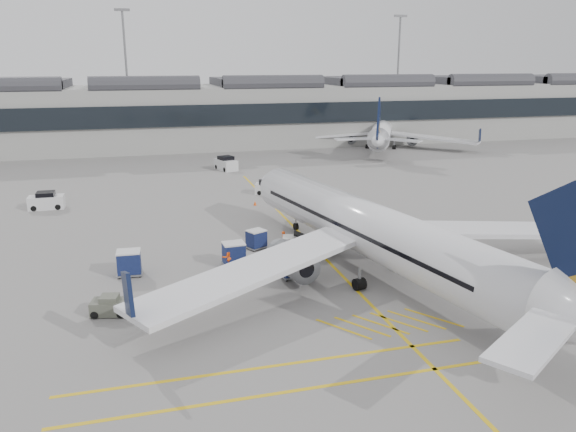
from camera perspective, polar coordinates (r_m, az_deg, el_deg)
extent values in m
plane|color=gray|center=(38.98, -7.89, -8.04)|extent=(220.00, 220.00, 0.00)
cube|color=#9E9E99|center=(108.09, -13.13, 9.79)|extent=(200.00, 20.00, 11.00)
cube|color=black|center=(97.85, -12.89, 9.83)|extent=(200.00, 0.50, 3.60)
cube|color=#38383D|center=(107.69, -13.33, 13.07)|extent=(200.00, 18.00, 1.40)
cylinder|color=slate|center=(121.59, -16.05, 13.49)|extent=(0.44, 0.44, 25.00)
cube|color=slate|center=(121.94, -16.51, 19.45)|extent=(3.00, 0.60, 0.50)
cylinder|color=slate|center=(135.22, 11.08, 13.94)|extent=(0.44, 0.44, 25.00)
cube|color=slate|center=(135.53, 11.37, 19.30)|extent=(3.00, 0.60, 0.50)
cube|color=gold|center=(50.14, 1.97, -2.49)|extent=(0.25, 60.00, 0.01)
cylinder|color=silver|center=(42.27, 8.41, -1.36)|extent=(10.11, 31.97, 3.99)
cone|color=silver|center=(57.48, -1.84, 3.29)|extent=(4.74, 4.94, 3.99)
cube|color=silver|center=(36.59, -3.35, -5.48)|extent=(17.59, 12.13, 0.37)
cube|color=silver|center=(47.75, 19.46, -1.32)|extent=(18.34, 5.91, 0.37)
cylinder|color=slate|center=(40.21, 0.63, -4.62)|extent=(2.93, 4.18, 2.23)
cylinder|color=slate|center=(46.81, 14.17, -2.18)|extent=(2.93, 4.18, 2.23)
cylinder|color=black|center=(53.14, 0.81, -1.06)|extent=(0.42, 0.72, 0.68)
cylinder|color=black|center=(39.76, 7.26, -6.87)|extent=(0.89, 0.98, 0.85)
cylinder|color=black|center=(42.76, 13.22, -5.54)|extent=(0.89, 0.98, 0.85)
cylinder|color=silver|center=(106.31, 9.52, 8.54)|extent=(16.14, 27.28, 3.60)
cone|color=silver|center=(122.48, 9.83, 9.41)|extent=(4.94, 5.04, 3.60)
cone|color=silver|center=(89.74, 9.09, 7.55)|extent=(5.28, 5.73, 3.60)
cube|color=silver|center=(105.70, 4.48, 8.19)|extent=(16.62, 5.88, 0.34)
cube|color=silver|center=(105.05, 14.47, 7.71)|extent=(13.99, 13.91, 0.34)
cylinder|color=slate|center=(107.31, 6.50, 7.89)|extent=(3.35, 3.98, 2.01)
cylinder|color=slate|center=(106.92, 12.49, 7.60)|extent=(3.35, 3.98, 2.01)
cube|color=black|center=(89.99, 9.18, 9.29)|extent=(3.53, 6.64, 8.02)
cylinder|color=black|center=(117.56, 9.68, 7.84)|extent=(0.52, 0.67, 0.61)
cylinder|color=black|center=(104.39, 8.08, 7.01)|extent=(0.94, 0.99, 0.77)
cylinder|color=black|center=(104.22, 10.72, 6.88)|extent=(0.94, 0.99, 0.77)
cube|color=#BAB8B1|center=(46.29, 1.48, -3.55)|extent=(4.28, 2.65, 0.74)
cube|color=black|center=(46.04, 2.80, -2.57)|extent=(3.74, 2.13, 1.55)
cube|color=#BAB8B1|center=(46.07, 0.05, -2.68)|extent=(1.30, 1.58, 0.95)
cylinder|color=black|center=(45.67, -0.37, -4.00)|extent=(0.50, 0.31, 0.46)
cylinder|color=black|center=(47.05, -0.32, -3.41)|extent=(0.50, 0.31, 0.46)
cylinder|color=black|center=(45.67, 3.33, -4.03)|extent=(0.50, 0.31, 0.46)
cylinder|color=black|center=(47.06, 3.27, -3.43)|extent=(0.50, 0.31, 0.46)
cube|color=gray|center=(41.78, 0.38, -5.96)|extent=(2.07, 1.83, 0.13)
cube|color=#152051|center=(41.48, 0.38, -4.88)|extent=(1.90, 1.75, 1.52)
cube|color=silver|center=(41.21, 0.39, -3.84)|extent=(1.97, 1.81, 0.11)
cylinder|color=black|center=(41.02, -0.14, -6.49)|extent=(0.25, 0.15, 0.23)
cylinder|color=black|center=(41.97, -0.88, -5.97)|extent=(0.25, 0.15, 0.23)
cylinder|color=black|center=(41.68, 1.66, -6.13)|extent=(0.25, 0.15, 0.23)
cylinder|color=black|center=(42.61, 0.88, -5.63)|extent=(0.25, 0.15, 0.23)
cube|color=gray|center=(48.01, -3.22, -3.13)|extent=(1.96, 1.83, 0.11)
cube|color=#152051|center=(47.78, -3.23, -2.30)|extent=(1.81, 1.73, 1.33)
cube|color=silver|center=(47.57, -3.25, -1.50)|extent=(1.88, 1.79, 0.09)
cylinder|color=black|center=(47.28, -3.45, -3.51)|extent=(0.22, 0.17, 0.20)
cylinder|color=black|center=(48.04, -4.19, -3.21)|extent=(0.22, 0.17, 0.20)
cylinder|color=black|center=(48.03, -2.25, -3.19)|extent=(0.22, 0.17, 0.20)
cylinder|color=black|center=(48.78, -2.99, -2.90)|extent=(0.22, 0.17, 0.20)
cube|color=gray|center=(44.25, -5.50, -4.78)|extent=(1.86, 1.56, 0.12)
cube|color=#152051|center=(43.97, -5.53, -3.77)|extent=(1.70, 1.50, 1.51)
cube|color=silver|center=(43.72, -5.55, -2.79)|extent=(1.75, 1.56, 0.10)
cylinder|color=black|center=(43.61, -6.26, -5.22)|extent=(0.24, 0.12, 0.23)
cylinder|color=black|center=(44.66, -6.58, -4.73)|extent=(0.24, 0.12, 0.23)
cylinder|color=black|center=(43.92, -4.40, -5.02)|extent=(0.24, 0.12, 0.23)
cylinder|color=black|center=(44.96, -4.76, -4.53)|extent=(0.24, 0.12, 0.23)
cube|color=gray|center=(43.70, -15.76, -5.58)|extent=(1.90, 1.59, 0.13)
cube|color=#152051|center=(43.41, -15.84, -4.52)|extent=(1.74, 1.53, 1.56)
cube|color=silver|center=(43.14, -15.92, -3.50)|extent=(1.79, 1.59, 0.11)
cylinder|color=black|center=(43.24, -16.79, -6.00)|extent=(0.24, 0.12, 0.24)
cylinder|color=black|center=(44.34, -16.69, -5.45)|extent=(0.24, 0.12, 0.24)
cylinder|color=black|center=(43.13, -14.79, -5.90)|extent=(0.24, 0.12, 0.24)
cylinder|color=black|center=(44.23, -14.74, -5.35)|extent=(0.24, 0.12, 0.24)
imported|color=#EA460C|center=(47.29, -0.41, -2.54)|extent=(0.70, 0.73, 1.67)
imported|color=#FF4F0D|center=(43.45, -6.18, -4.15)|extent=(1.12, 1.03, 1.87)
cube|color=#535649|center=(37.52, -17.63, -8.80)|extent=(2.49, 1.81, 0.90)
cube|color=#535649|center=(37.31, -17.70, -8.04)|extent=(1.29, 1.29, 0.45)
cylinder|color=black|center=(37.33, -19.04, -9.47)|extent=(0.54, 0.33, 0.50)
cylinder|color=black|center=(38.35, -18.56, -8.74)|extent=(0.54, 0.33, 0.50)
cylinder|color=black|center=(36.90, -16.60, -9.55)|extent=(0.54, 0.33, 0.50)
cylinder|color=black|center=(37.93, -16.19, -8.81)|extent=(0.54, 0.33, 0.50)
cone|color=#F24C0A|center=(62.31, -3.37, 1.32)|extent=(0.36, 0.36, 0.50)
cone|color=#F24C0A|center=(49.95, 11.83, -2.60)|extent=(0.35, 0.35, 0.49)
cube|color=silver|center=(66.08, -23.33, 1.29)|extent=(3.64, 1.83, 1.41)
cube|color=black|center=(65.89, -23.41, 2.01)|extent=(1.82, 1.72, 0.61)
cylinder|color=black|center=(65.59, -24.43, 0.70)|extent=(0.61, 0.22, 0.61)
cylinder|color=black|center=(67.14, -24.22, 1.04)|extent=(0.61, 0.22, 0.61)
cylinder|color=black|center=(65.21, -22.33, 0.85)|extent=(0.61, 0.22, 0.61)
cylinder|color=black|center=(66.77, -22.18, 1.19)|extent=(0.61, 0.22, 0.61)
cube|color=silver|center=(83.18, -6.32, 5.20)|extent=(3.14, 4.38, 1.54)
cube|color=black|center=(83.02, -6.34, 5.84)|extent=(2.40, 2.47, 0.66)
cylinder|color=black|center=(82.52, -5.34, 4.84)|extent=(0.44, 0.70, 0.66)
cylinder|color=black|center=(81.71, -6.42, 4.70)|extent=(0.44, 0.70, 0.66)
cylinder|color=black|center=(84.81, -6.20, 5.10)|extent=(0.44, 0.70, 0.66)
cylinder|color=black|center=(84.02, -7.26, 4.97)|extent=(0.44, 0.70, 0.66)
cube|color=silver|center=(67.54, -1.93, 2.79)|extent=(3.64, 2.68, 1.28)
cube|color=black|center=(67.38, -1.93, 3.43)|extent=(2.08, 2.02, 0.55)
cylinder|color=black|center=(67.07, -2.93, 2.36)|extent=(0.58, 0.38, 0.55)
cylinder|color=black|center=(68.47, -2.76, 2.64)|extent=(0.58, 0.38, 0.55)
cylinder|color=black|center=(66.79, -1.07, 2.33)|extent=(0.58, 0.38, 0.55)
cylinder|color=black|center=(68.20, -0.94, 2.60)|extent=(0.58, 0.38, 0.55)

